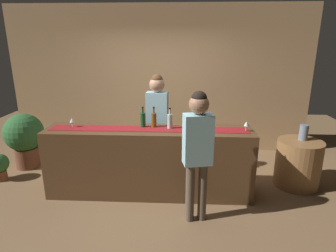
# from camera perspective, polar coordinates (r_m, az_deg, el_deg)

# --- Properties ---
(ground_plane) EXTENTS (10.00, 10.00, 0.00)m
(ground_plane) POSITION_cam_1_polar(r_m,az_deg,el_deg) (4.42, -3.66, -13.16)
(ground_plane) COLOR brown
(back_wall) EXTENTS (6.00, 0.12, 2.90)m
(back_wall) POSITION_cam_1_polar(r_m,az_deg,el_deg) (5.78, -1.79, 9.22)
(back_wall) COLOR tan
(back_wall) RESTS_ON ground
(bar_counter) EXTENTS (2.96, 0.60, 1.00)m
(bar_counter) POSITION_cam_1_polar(r_m,az_deg,el_deg) (4.20, -3.79, -7.19)
(bar_counter) COLOR #543821
(bar_counter) RESTS_ON ground
(counter_runner_cloth) EXTENTS (2.82, 0.28, 0.01)m
(counter_runner_cloth) POSITION_cam_1_polar(r_m,az_deg,el_deg) (4.02, -3.93, -0.58)
(counter_runner_cloth) COLOR maroon
(counter_runner_cloth) RESTS_ON bar_counter
(wine_bottle_green) EXTENTS (0.07, 0.07, 0.30)m
(wine_bottle_green) POSITION_cam_1_polar(r_m,az_deg,el_deg) (4.09, -5.09, 1.31)
(wine_bottle_green) COLOR #194723
(wine_bottle_green) RESTS_ON bar_counter
(wine_bottle_amber) EXTENTS (0.07, 0.07, 0.30)m
(wine_bottle_amber) POSITION_cam_1_polar(r_m,az_deg,el_deg) (4.07, -2.86, 1.28)
(wine_bottle_amber) COLOR brown
(wine_bottle_amber) RESTS_ON bar_counter
(wine_bottle_clear) EXTENTS (0.07, 0.07, 0.30)m
(wine_bottle_clear) POSITION_cam_1_polar(r_m,az_deg,el_deg) (4.00, 0.38, 1.03)
(wine_bottle_clear) COLOR #B2C6C1
(wine_bottle_clear) RESTS_ON bar_counter
(wine_glass_near_customer) EXTENTS (0.07, 0.07, 0.14)m
(wine_glass_near_customer) POSITION_cam_1_polar(r_m,az_deg,el_deg) (4.03, 3.55, 1.01)
(wine_glass_near_customer) COLOR silver
(wine_glass_near_customer) RESTS_ON bar_counter
(wine_glass_mid_counter) EXTENTS (0.07, 0.07, 0.14)m
(wine_glass_mid_counter) POSITION_cam_1_polar(r_m,az_deg,el_deg) (4.29, -18.84, 1.09)
(wine_glass_mid_counter) COLOR silver
(wine_glass_mid_counter) RESTS_ON bar_counter
(wine_glass_far_end) EXTENTS (0.07, 0.07, 0.14)m
(wine_glass_far_end) POSITION_cam_1_polar(r_m,az_deg,el_deg) (4.02, 15.56, 0.39)
(wine_glass_far_end) COLOR silver
(wine_glass_far_end) RESTS_ON bar_counter
(bartender) EXTENTS (0.36, 0.24, 1.72)m
(bartender) POSITION_cam_1_polar(r_m,az_deg,el_deg) (4.55, -2.18, 2.25)
(bartender) COLOR #26262B
(bartender) RESTS_ON ground
(customer_sipping) EXTENTS (0.37, 0.26, 1.67)m
(customer_sipping) POSITION_cam_1_polar(r_m,az_deg,el_deg) (3.37, 6.02, -3.71)
(customer_sipping) COLOR brown
(customer_sipping) RESTS_ON ground
(round_side_table) EXTENTS (0.68, 0.68, 0.74)m
(round_side_table) POSITION_cam_1_polar(r_m,az_deg,el_deg) (4.90, 24.77, -6.86)
(round_side_table) COLOR olive
(round_side_table) RESTS_ON ground
(vase_on_side_table) EXTENTS (0.13, 0.13, 0.24)m
(vase_on_side_table) POSITION_cam_1_polar(r_m,az_deg,el_deg) (4.81, 25.72, -1.16)
(vase_on_side_table) COLOR slate
(vase_on_side_table) RESTS_ON round_side_table
(potted_plant_tall) EXTENTS (0.68, 0.68, 0.99)m
(potted_plant_tall) POSITION_cam_1_polar(r_m,az_deg,el_deg) (5.64, -27.01, -1.94)
(potted_plant_tall) COLOR brown
(potted_plant_tall) RESTS_ON ground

